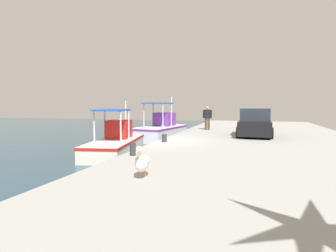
# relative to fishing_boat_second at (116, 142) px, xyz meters

# --- Properties ---
(quay_pier) EXTENTS (36.00, 10.00, 0.80)m
(quay_pier) POSITION_rel_fishing_boat_second_xyz_m (0.07, -7.37, -0.20)
(quay_pier) COLOR #9E9E99
(quay_pier) RESTS_ON ground
(fishing_boat_second) EXTENTS (5.87, 2.90, 2.81)m
(fishing_boat_second) POSITION_rel_fishing_boat_second_xyz_m (0.00, 0.00, 0.00)
(fishing_boat_second) COLOR silver
(fishing_boat_second) RESTS_ON ground
(fishing_boat_third) EXTENTS (5.35, 2.92, 3.21)m
(fishing_boat_third) POSITION_rel_fishing_boat_second_xyz_m (6.24, -0.44, 0.11)
(fishing_boat_third) COLOR white
(fishing_boat_third) RESTS_ON ground
(pelican) EXTENTS (0.97, 0.44, 0.82)m
(pelican) POSITION_rel_fishing_boat_second_xyz_m (-6.77, -4.24, 0.60)
(pelican) COLOR tan
(pelican) RESTS_ON quay_pier
(fisherman_standing) EXTENTS (0.32, 0.63, 1.67)m
(fisherman_standing) POSITION_rel_fishing_boat_second_xyz_m (6.49, -3.82, 1.13)
(fisherman_standing) COLOR #4C3823
(fisherman_standing) RESTS_ON quay_pier
(parked_car) EXTENTS (4.15, 1.98, 1.57)m
(parked_car) POSITION_rel_fishing_boat_second_xyz_m (3.52, -7.01, 0.92)
(parked_car) COLOR black
(parked_car) RESTS_ON quay_pier
(mooring_bollard_nearest) EXTENTS (0.21, 0.21, 0.44)m
(mooring_bollard_nearest) POSITION_rel_fishing_boat_second_xyz_m (-4.15, -2.82, 0.43)
(mooring_bollard_nearest) COLOR #333338
(mooring_bollard_nearest) RESTS_ON quay_pier
(mooring_bollard_second) EXTENTS (0.24, 0.24, 0.37)m
(mooring_bollard_second) POSITION_rel_fishing_boat_second_xyz_m (-0.48, -2.82, 0.39)
(mooring_bollard_second) COLOR #333338
(mooring_bollard_second) RESTS_ON quay_pier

